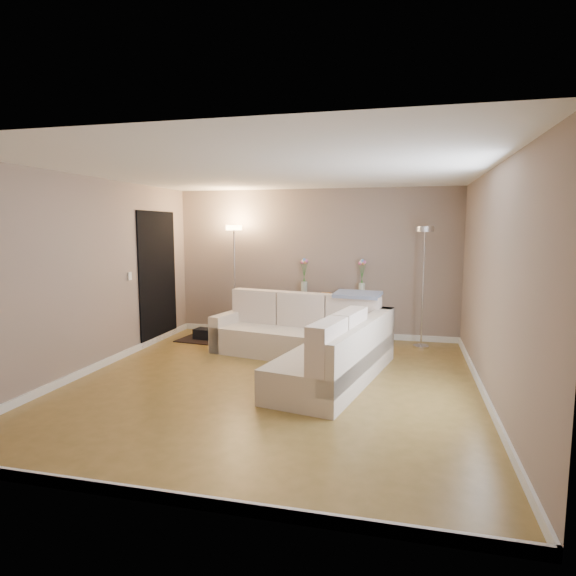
% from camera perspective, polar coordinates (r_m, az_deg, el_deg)
% --- Properties ---
extents(floor, '(5.00, 5.50, 0.01)m').
position_cam_1_polar(floor, '(6.14, -1.81, -11.22)').
color(floor, olive).
rests_on(floor, ground).
extents(ceiling, '(5.00, 5.50, 0.01)m').
position_cam_1_polar(ceiling, '(5.86, -1.92, 13.78)').
color(ceiling, white).
rests_on(ceiling, ground).
extents(wall_back, '(5.00, 0.02, 2.60)m').
position_cam_1_polar(wall_back, '(8.54, 3.14, 2.94)').
color(wall_back, gray).
rests_on(wall_back, ground).
extents(wall_front, '(5.00, 0.02, 2.60)m').
position_cam_1_polar(wall_front, '(3.31, -14.86, -4.09)').
color(wall_front, gray).
rests_on(wall_front, ground).
extents(wall_left, '(0.02, 5.50, 2.60)m').
position_cam_1_polar(wall_left, '(6.96, -22.19, 1.45)').
color(wall_left, gray).
rests_on(wall_left, ground).
extents(wall_right, '(0.02, 5.50, 2.60)m').
position_cam_1_polar(wall_right, '(5.72, 23.14, 0.26)').
color(wall_right, gray).
rests_on(wall_right, ground).
extents(baseboard_back, '(5.00, 0.03, 0.10)m').
position_cam_1_polar(baseboard_back, '(8.69, 3.05, -5.31)').
color(baseboard_back, white).
rests_on(baseboard_back, ground).
extents(baseboard_front, '(5.00, 0.03, 0.10)m').
position_cam_1_polar(baseboard_front, '(3.78, -14.00, -22.96)').
color(baseboard_front, white).
rests_on(baseboard_front, ground).
extents(baseboard_left, '(0.03, 5.50, 0.10)m').
position_cam_1_polar(baseboard_left, '(7.17, -21.54, -8.54)').
color(baseboard_left, white).
rests_on(baseboard_left, ground).
extents(baseboard_right, '(0.03, 5.50, 0.10)m').
position_cam_1_polar(baseboard_right, '(5.99, 22.29, -11.70)').
color(baseboard_right, white).
rests_on(baseboard_right, ground).
extents(doorway, '(0.02, 1.20, 2.20)m').
position_cam_1_polar(doorway, '(8.39, -15.16, 1.26)').
color(doorway, black).
rests_on(doorway, ground).
extents(switch_plate, '(0.02, 0.08, 0.12)m').
position_cam_1_polar(switch_plate, '(7.66, -18.25, 1.34)').
color(switch_plate, white).
rests_on(switch_plate, ground).
extents(sectional_sofa, '(2.78, 3.03, 0.94)m').
position_cam_1_polar(sectional_sofa, '(6.78, 2.65, -6.34)').
color(sectional_sofa, beige).
rests_on(sectional_sofa, floor).
extents(throw_blanket, '(0.72, 0.49, 0.09)m').
position_cam_1_polar(throw_blanket, '(7.11, 8.23, -0.76)').
color(throw_blanket, slate).
rests_on(throw_blanket, sectional_sofa).
extents(console_table, '(1.21, 0.35, 0.74)m').
position_cam_1_polar(console_table, '(8.48, 4.72, -3.13)').
color(console_table, black).
rests_on(console_table, floor).
extents(leaning_mirror, '(0.85, 0.06, 0.66)m').
position_cam_1_polar(leaning_mirror, '(8.53, 5.49, 1.60)').
color(leaning_mirror, black).
rests_on(leaning_mirror, console_table).
extents(table_decor, '(0.51, 0.11, 0.12)m').
position_cam_1_polar(table_decor, '(8.38, 5.23, -0.63)').
color(table_decor, orange).
rests_on(table_decor, console_table).
extents(flower_vase_left, '(0.14, 0.11, 0.63)m').
position_cam_1_polar(flower_vase_left, '(8.49, 1.93, 1.10)').
color(flower_vase_left, silver).
rests_on(flower_vase_left, console_table).
extents(flower_vase_right, '(0.14, 0.11, 0.63)m').
position_cam_1_polar(flower_vase_right, '(8.31, 8.75, 0.90)').
color(flower_vase_right, silver).
rests_on(flower_vase_right, console_table).
extents(floor_lamp_lit, '(0.31, 0.31, 1.97)m').
position_cam_1_polar(floor_lamp_lit, '(8.58, -6.38, 3.54)').
color(floor_lamp_lit, silver).
rests_on(floor_lamp_lit, floor).
extents(floor_lamp_unlit, '(0.35, 0.35, 1.95)m').
position_cam_1_polar(floor_lamp_unlit, '(7.94, 15.80, 2.91)').
color(floor_lamp_unlit, silver).
rests_on(floor_lamp_unlit, floor).
extents(charcoal_rug, '(1.39, 1.11, 0.02)m').
position_cam_1_polar(charcoal_rug, '(8.50, -8.05, -5.96)').
color(charcoal_rug, black).
rests_on(charcoal_rug, floor).
extents(black_bag, '(0.39, 0.30, 0.24)m').
position_cam_1_polar(black_bag, '(8.50, -9.75, -5.56)').
color(black_bag, black).
rests_on(black_bag, charcoal_rug).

